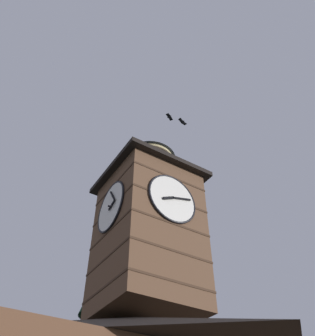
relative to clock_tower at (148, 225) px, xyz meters
name	(u,v)px	position (x,y,z in m)	size (l,w,h in m)	color
clock_tower	(148,225)	(0.00, 0.00, 0.00)	(4.72, 4.72, 10.11)	brown
flying_bird_high	(183,122)	(-1.79, 0.93, 7.65)	(0.69, 0.37, 0.15)	black
flying_bird_low	(169,117)	(-1.12, 0.45, 8.20)	(0.63, 0.46, 0.16)	black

